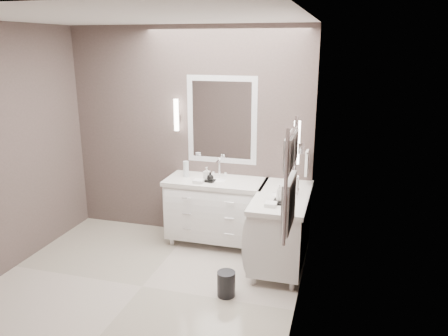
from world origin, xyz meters
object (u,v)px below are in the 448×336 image
(vanity_right, at_px, (281,225))
(waste_bin, at_px, (226,284))
(towel_ladder, at_px, (290,185))
(vanity_back, at_px, (216,207))

(vanity_right, distance_m, waste_bin, 0.99)
(towel_ladder, bearing_deg, vanity_right, 99.84)
(towel_ladder, height_order, waste_bin, towel_ladder)
(vanity_right, height_order, waste_bin, vanity_right)
(vanity_right, relative_size, waste_bin, 4.76)
(vanity_back, distance_m, vanity_right, 0.93)
(waste_bin, bearing_deg, vanity_right, 62.68)
(vanity_back, bearing_deg, waste_bin, -68.59)
(vanity_back, bearing_deg, towel_ladder, -55.90)
(vanity_back, height_order, waste_bin, vanity_back)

